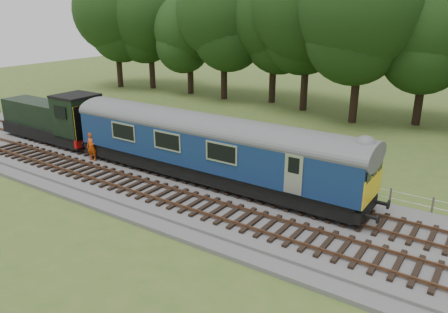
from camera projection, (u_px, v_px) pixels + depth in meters
The scene contains 9 objects.
ground at pixel (212, 200), 23.22m from camera, with size 120.00×120.00×0.00m, color #416224.
ballast at pixel (212, 197), 23.16m from camera, with size 70.00×7.00×0.35m, color #4C4C4F.
track_north at pixel (227, 184), 24.18m from camera, with size 67.20×2.40×0.21m.
track_south at pixel (194, 203), 21.83m from camera, with size 67.20×2.40×0.21m.
fence at pixel (255, 174), 26.75m from camera, with size 64.00×0.12×1.00m, color #6B6054, non-canonical shape.
tree_line at pixel (350, 117), 40.46m from camera, with size 70.00×8.00×18.00m, color black, non-canonical shape.
dmu_railcar at pixel (209, 143), 24.10m from camera, with size 18.05×2.86×3.88m.
shunter_loco at pixel (54, 119), 31.66m from camera, with size 8.92×2.60×3.38m.
worker at pixel (92, 147), 27.82m from camera, with size 0.68×0.44×1.85m, color #DA460B.
Camera 1 is at (12.36, -17.23, 9.77)m, focal length 35.00 mm.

